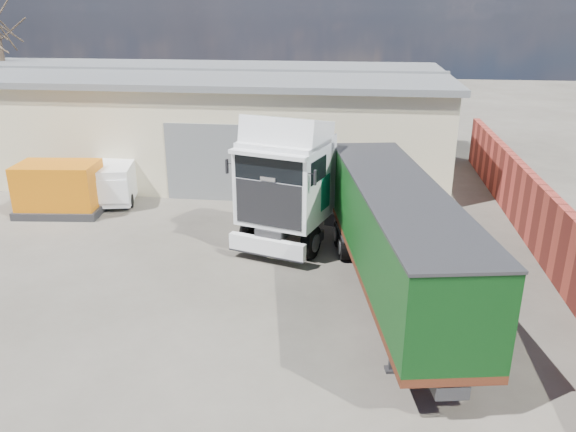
# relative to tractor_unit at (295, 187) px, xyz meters

# --- Properties ---
(ground) EXTENTS (120.00, 120.00, 0.00)m
(ground) POSITION_rel_tractor_unit_xyz_m (-2.51, -5.77, -2.12)
(ground) COLOR #2C2A24
(ground) RESTS_ON ground
(warehouse) EXTENTS (30.60, 12.60, 5.42)m
(warehouse) POSITION_rel_tractor_unit_xyz_m (-8.51, 10.23, 0.54)
(warehouse) COLOR beige
(warehouse) RESTS_ON ground
(brick_boundary_wall) EXTENTS (0.35, 26.00, 2.50)m
(brick_boundary_wall) POSITION_rel_tractor_unit_xyz_m (8.99, 0.23, -0.87)
(brick_boundary_wall) COLOR maroon
(brick_boundary_wall) RESTS_ON ground
(tractor_unit) EXTENTS (4.93, 7.90, 5.05)m
(tractor_unit) POSITION_rel_tractor_unit_xyz_m (0.00, 0.00, 0.00)
(tractor_unit) COLOR black
(tractor_unit) RESTS_ON ground
(box_trailer) EXTENTS (4.33, 11.36, 3.70)m
(box_trailer) POSITION_rel_tractor_unit_xyz_m (3.51, -4.45, 0.13)
(box_trailer) COLOR #2D2D30
(box_trailer) RESTS_ON ground
(panel_van) EXTENTS (2.79, 4.80, 1.84)m
(panel_van) POSITION_rel_tractor_unit_xyz_m (-8.92, 3.85, -1.17)
(panel_van) COLOR black
(panel_van) RESTS_ON ground
(orange_skip) EXTENTS (3.79, 2.59, 2.24)m
(orange_skip) POSITION_rel_tractor_unit_xyz_m (-10.51, 1.64, -1.15)
(orange_skip) COLOR #2D2D30
(orange_skip) RESTS_ON ground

